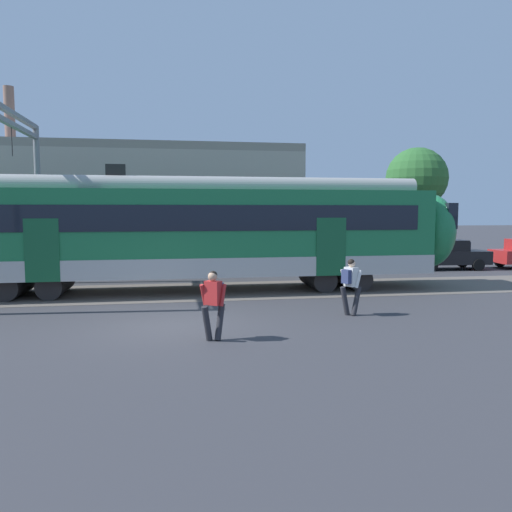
% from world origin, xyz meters
% --- Properties ---
extents(ground_plane, '(160.00, 160.00, 0.00)m').
position_xyz_m(ground_plane, '(0.00, 0.00, 0.00)').
color(ground_plane, '#38383D').
extents(pedestrian_red, '(0.67, 0.54, 1.67)m').
position_xyz_m(pedestrian_red, '(0.98, -1.71, 0.99)').
color(pedestrian_red, '#28282D').
rests_on(pedestrian_red, ground).
extents(pedestrian_white, '(0.71, 0.52, 1.67)m').
position_xyz_m(pedestrian_white, '(5.13, 0.44, 0.99)').
color(pedestrian_white, '#28282D').
rests_on(pedestrian_white, ground).
extents(parked_car_black, '(4.09, 1.93, 1.54)m').
position_xyz_m(parked_car_black, '(14.12, 10.54, 0.78)').
color(parked_car_black, black).
rests_on(parked_car_black, ground).
extents(catenary_gantry, '(0.24, 6.64, 6.53)m').
position_xyz_m(catenary_gantry, '(-5.43, 5.52, 4.31)').
color(catenary_gantry, gray).
rests_on(catenary_gantry, ground).
extents(background_building, '(18.21, 5.00, 9.20)m').
position_xyz_m(background_building, '(-2.44, 13.78, 3.21)').
color(background_building, '#B2A899').
rests_on(background_building, ground).
extents(street_tree_right, '(3.61, 3.61, 6.77)m').
position_xyz_m(street_tree_right, '(14.37, 14.62, 4.94)').
color(street_tree_right, brown).
rests_on(street_tree_right, ground).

